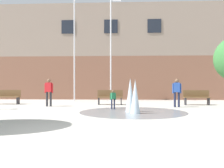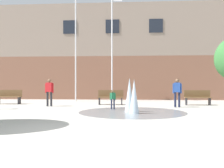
% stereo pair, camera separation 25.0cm
% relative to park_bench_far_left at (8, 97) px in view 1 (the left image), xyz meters
% --- Properties ---
extents(ground_plane, '(100.00, 100.00, 0.00)m').
position_rel_park_bench_far_left_xyz_m(ground_plane, '(6.35, -9.52, -0.48)').
color(ground_plane, '#B2ADA3').
extents(library_building, '(36.00, 6.05, 7.90)m').
position_rel_park_bench_far_left_xyz_m(library_building, '(6.35, 7.81, 3.47)').
color(library_building, brown).
rests_on(library_building, ground).
extents(splash_fountain, '(4.98, 4.98, 1.59)m').
position_rel_park_bench_far_left_xyz_m(splash_fountain, '(7.89, -4.33, 0.09)').
color(splash_fountain, gray).
rests_on(splash_fountain, ground).
extents(park_bench_far_left, '(1.60, 0.44, 0.91)m').
position_rel_park_bench_far_left_xyz_m(park_bench_far_left, '(0.00, 0.00, 0.00)').
color(park_bench_far_left, '#28282D').
rests_on(park_bench_far_left, ground).
extents(park_bench_under_left_flagpole, '(1.60, 0.44, 0.91)m').
position_rel_park_bench_far_left_xyz_m(park_bench_under_left_flagpole, '(6.59, -0.05, 0.00)').
color(park_bench_under_left_flagpole, '#28282D').
rests_on(park_bench_under_left_flagpole, ground).
extents(park_bench_far_right, '(1.60, 0.44, 0.91)m').
position_rel_park_bench_far_left_xyz_m(park_bench_far_right, '(11.94, 0.03, 0.00)').
color(park_bench_far_right, '#28282D').
rests_on(park_bench_far_right, ground).
extents(child_with_pink_shirt, '(0.31, 0.22, 0.99)m').
position_rel_park_bench_far_left_xyz_m(child_with_pink_shirt, '(6.92, -2.87, 0.10)').
color(child_with_pink_shirt, '#1E233D').
rests_on(child_with_pink_shirt, ground).
extents(adult_near_bench, '(0.50, 0.25, 1.59)m').
position_rel_park_bench_far_left_xyz_m(adult_near_bench, '(3.12, -1.48, 0.45)').
color(adult_near_bench, '#28282D').
rests_on(adult_near_bench, ground).
extents(adult_watching, '(0.50, 0.27, 1.59)m').
position_rel_park_bench_far_left_xyz_m(adult_watching, '(10.43, -1.57, 0.45)').
color(adult_watching, '#1E233D').
rests_on(adult_watching, ground).
extents(flagpole_left, '(0.80, 0.10, 8.94)m').
position_rel_park_bench_far_left_xyz_m(flagpole_left, '(3.76, 2.92, 4.24)').
color(flagpole_left, silver).
rests_on(flagpole_left, ground).
extents(flagpole_right, '(0.80, 0.10, 8.24)m').
position_rel_park_bench_far_left_xyz_m(flagpole_right, '(6.48, 2.92, 3.89)').
color(flagpole_right, silver).
rests_on(flagpole_right, ground).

